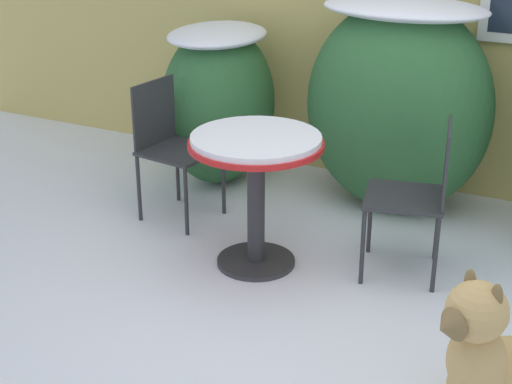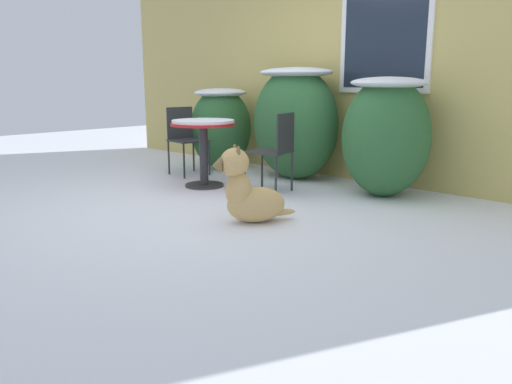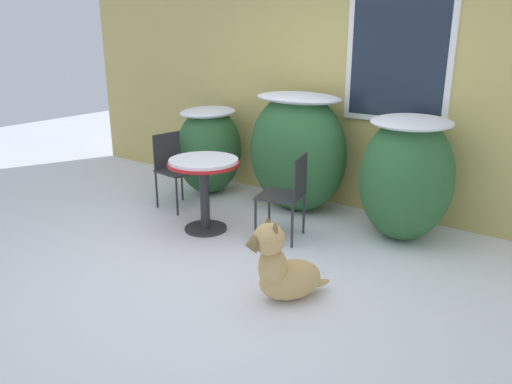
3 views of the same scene
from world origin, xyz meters
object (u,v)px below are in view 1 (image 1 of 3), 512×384
(patio_chair_near_table, at_px, (171,143))
(dog, at_px, (490,362))
(patio_table, at_px, (256,165))
(patio_chair_far_side, at_px, (419,192))

(patio_chair_near_table, height_order, dog, patio_chair_near_table)
(patio_table, bearing_deg, patio_chair_far_side, 19.75)
(dog, bearing_deg, patio_table, -175.91)
(patio_table, height_order, patio_chair_near_table, patio_chair_near_table)
(patio_chair_near_table, bearing_deg, patio_table, -107.45)
(patio_table, distance_m, patio_chair_far_side, 0.86)
(patio_table, xyz_separation_m, patio_chair_near_table, (-0.76, 0.35, -0.11))
(patio_chair_far_side, bearing_deg, patio_table, -83.45)
(patio_table, xyz_separation_m, dog, (1.40, -0.72, -0.34))
(patio_chair_near_table, relative_size, dog, 1.27)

